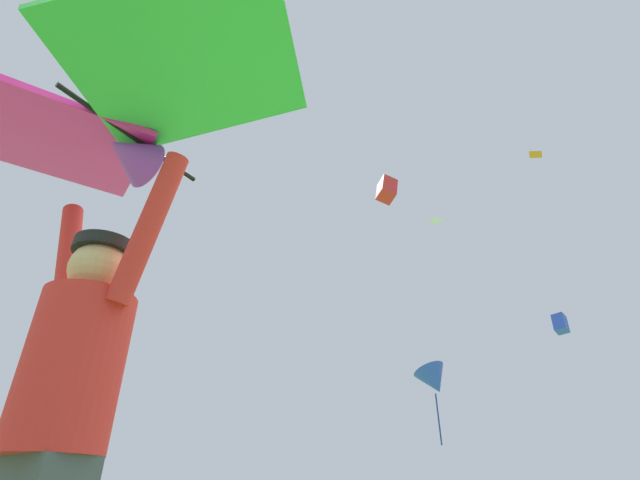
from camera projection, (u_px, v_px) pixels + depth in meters
kite_flyer_person at (60, 418)px, 1.57m from camera, size 0.81×0.36×1.92m
held_stunt_kite at (120, 118)px, 2.15m from camera, size 2.05×1.14×0.42m
distant_kite_blue_low_left at (560, 324)px, 28.14m from camera, size 0.87×1.10×1.27m
distant_kite_teal_mid_right at (210, 26)px, 23.15m from camera, size 1.91×1.76×2.99m
distant_kite_orange_high_right at (536, 154)px, 25.49m from camera, size 0.88×0.90×0.34m
distant_kite_white_far_center at (436, 220)px, 37.56m from camera, size 0.96×0.96×0.12m
distant_kite_red_high_left at (387, 190)px, 18.02m from camera, size 0.87×1.16×1.23m
distant_kite_blue_low_right at (434, 381)px, 14.47m from camera, size 1.62×1.47×2.49m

